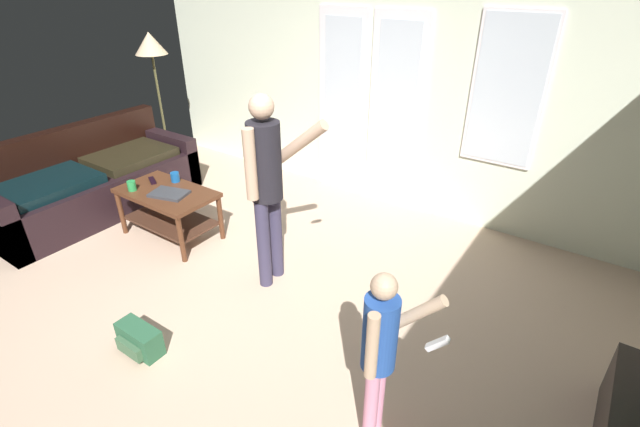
{
  "coord_description": "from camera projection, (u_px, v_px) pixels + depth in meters",
  "views": [
    {
      "loc": [
        2.26,
        -2.1,
        2.43
      ],
      "look_at": [
        0.8,
        0.03,
        1.02
      ],
      "focal_mm": 25.24,
      "sensor_mm": 36.0,
      "label": 1
    }
  ],
  "objects": [
    {
      "name": "wall_back_with_doors",
      "position": [
        382.0,
        81.0,
        4.81
      ],
      "size": [
        6.29,
        0.09,
        2.79
      ],
      "color": "silver",
      "rests_on": "ground_plane"
    },
    {
      "name": "cup_by_laptop",
      "position": [
        132.0,
        186.0,
        4.39
      ],
      "size": [
        0.08,
        0.08,
        0.1
      ],
      "primitive_type": "cylinder",
      "color": "#288F45",
      "rests_on": "coffee_table"
    },
    {
      "name": "person_child",
      "position": [
        381.0,
        348.0,
        2.34
      ],
      "size": [
        0.4,
        0.36,
        1.16
      ],
      "color": "pink",
      "rests_on": "ground_plane"
    },
    {
      "name": "ground_plane",
      "position": [
        241.0,
        295.0,
        3.81
      ],
      "size": [
        6.29,
        4.7,
        0.02
      ],
      "primitive_type": "cube",
      "color": "#D0AF94"
    },
    {
      "name": "backpack",
      "position": [
        139.0,
        340.0,
        3.2
      ],
      "size": [
        0.35,
        0.19,
        0.21
      ],
      "color": "#2B5C3E",
      "rests_on": "ground_plane"
    },
    {
      "name": "cup_near_edge",
      "position": [
        175.0,
        177.0,
        4.57
      ],
      "size": [
        0.09,
        0.09,
        0.1
      ],
      "primitive_type": "cylinder",
      "color": "#155197",
      "rests_on": "coffee_table"
    },
    {
      "name": "laptop_closed",
      "position": [
        169.0,
        194.0,
        4.31
      ],
      "size": [
        0.4,
        0.31,
        0.03
      ],
      "primitive_type": "cube",
      "rotation": [
        0.0,
        0.0,
        0.28
      ],
      "color": "#393B41",
      "rests_on": "coffee_table"
    },
    {
      "name": "tv_remote_black",
      "position": [
        152.0,
        181.0,
        4.59
      ],
      "size": [
        0.17,
        0.12,
        0.02
      ],
      "primitive_type": "cube",
      "rotation": [
        0.0,
        0.0,
        -0.48
      ],
      "color": "black",
      "rests_on": "coffee_table"
    },
    {
      "name": "coffee_table",
      "position": [
        168.0,
        203.0,
        4.47
      ],
      "size": [
        0.98,
        0.57,
        0.51
      ],
      "color": "#512D1A",
      "rests_on": "ground_plane"
    },
    {
      "name": "floor_lamp",
      "position": [
        151.0,
        50.0,
        5.52
      ],
      "size": [
        0.39,
        0.39,
        1.75
      ],
      "color": "#2A2731",
      "rests_on": "ground_plane"
    },
    {
      "name": "leather_couch",
      "position": [
        92.0,
        184.0,
        5.02
      ],
      "size": [
        0.92,
        2.23,
        0.89
      ],
      "color": "black",
      "rests_on": "ground_plane"
    },
    {
      "name": "person_adult",
      "position": [
        267.0,
        178.0,
        3.53
      ],
      "size": [
        0.61,
        0.47,
        1.64
      ],
      "color": "#3A3550",
      "rests_on": "ground_plane"
    }
  ]
}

